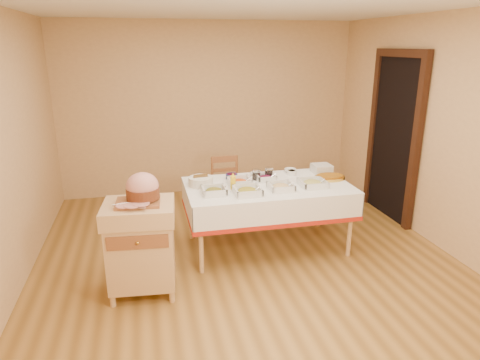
# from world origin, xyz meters

# --- Properties ---
(room_shell) EXTENTS (5.00, 5.00, 5.00)m
(room_shell) POSITION_xyz_m (0.00, 0.00, 1.30)
(room_shell) COLOR olive
(room_shell) RESTS_ON ground
(doorway) EXTENTS (0.09, 1.10, 2.20)m
(doorway) POSITION_xyz_m (2.20, 0.90, 1.11)
(doorway) COLOR black
(doorway) RESTS_ON ground
(dining_table) EXTENTS (1.82, 1.02, 0.76)m
(dining_table) POSITION_xyz_m (0.30, 0.30, 0.60)
(dining_table) COLOR tan
(dining_table) RESTS_ON ground
(butcher_cart) EXTENTS (0.68, 0.58, 0.89)m
(butcher_cart) POSITION_xyz_m (-1.10, -0.35, 0.51)
(butcher_cart) COLOR tan
(butcher_cart) RESTS_ON ground
(dining_chair) EXTENTS (0.39, 0.38, 0.86)m
(dining_chair) POSITION_xyz_m (0.01, 1.17, 0.44)
(dining_chair) COLOR brown
(dining_chair) RESTS_ON ground
(ham_on_board) EXTENTS (0.41, 0.40, 0.27)m
(ham_on_board) POSITION_xyz_m (-1.06, -0.32, 1.01)
(ham_on_board) COLOR brown
(ham_on_board) RESTS_ON butcher_cart
(serving_dish_a) EXTENTS (0.25, 0.24, 0.11)m
(serving_dish_a) POSITION_xyz_m (-0.33, 0.13, 0.79)
(serving_dish_a) COLOR silver
(serving_dish_a) RESTS_ON dining_table
(serving_dish_b) EXTENTS (0.28, 0.28, 0.11)m
(serving_dish_b) POSITION_xyz_m (0.00, 0.04, 0.80)
(serving_dish_b) COLOR silver
(serving_dish_b) RESTS_ON dining_table
(serving_dish_c) EXTENTS (0.25, 0.25, 0.10)m
(serving_dish_c) POSITION_xyz_m (0.39, 0.10, 0.79)
(serving_dish_c) COLOR silver
(serving_dish_c) RESTS_ON dining_table
(serving_dish_d) EXTENTS (0.28, 0.28, 0.10)m
(serving_dish_d) POSITION_xyz_m (0.77, 0.14, 0.79)
(serving_dish_d) COLOR silver
(serving_dish_d) RESTS_ON dining_table
(serving_dish_e) EXTENTS (0.26, 0.25, 0.12)m
(serving_dish_e) POSITION_xyz_m (-0.01, 0.36, 0.80)
(serving_dish_e) COLOR silver
(serving_dish_e) RESTS_ON dining_table
(serving_dish_f) EXTENTS (0.22, 0.21, 0.10)m
(serving_dish_f) POSITION_xyz_m (0.32, 0.46, 0.79)
(serving_dish_f) COLOR silver
(serving_dish_f) RESTS_ON dining_table
(small_bowl_left) EXTENTS (0.11, 0.11, 0.05)m
(small_bowl_left) POSITION_xyz_m (-0.41, 0.68, 0.79)
(small_bowl_left) COLOR silver
(small_bowl_left) RESTS_ON dining_table
(small_bowl_mid) EXTENTS (0.14, 0.14, 0.06)m
(small_bowl_mid) POSITION_xyz_m (-0.05, 0.61, 0.79)
(small_bowl_mid) COLOR navy
(small_bowl_mid) RESTS_ON dining_table
(small_bowl_right) EXTENTS (0.11, 0.11, 0.06)m
(small_bowl_right) POSITION_xyz_m (0.69, 0.60, 0.79)
(small_bowl_right) COLOR silver
(small_bowl_right) RESTS_ON dining_table
(bowl_white_imported) EXTENTS (0.16, 0.16, 0.03)m
(bowl_white_imported) POSITION_xyz_m (0.26, 0.67, 0.78)
(bowl_white_imported) COLOR silver
(bowl_white_imported) RESTS_ON dining_table
(bowl_small_imported) EXTENTS (0.17, 0.17, 0.04)m
(bowl_small_imported) POSITION_xyz_m (0.71, 0.71, 0.78)
(bowl_small_imported) COLOR silver
(bowl_small_imported) RESTS_ON dining_table
(preserve_jar_left) EXTENTS (0.10, 0.10, 0.12)m
(preserve_jar_left) POSITION_xyz_m (0.22, 0.51, 0.82)
(preserve_jar_left) COLOR silver
(preserve_jar_left) RESTS_ON dining_table
(preserve_jar_right) EXTENTS (0.10, 0.10, 0.13)m
(preserve_jar_right) POSITION_xyz_m (0.38, 0.54, 0.82)
(preserve_jar_right) COLOR silver
(preserve_jar_right) RESTS_ON dining_table
(mustard_bottle) EXTENTS (0.06, 0.06, 0.18)m
(mustard_bottle) POSITION_xyz_m (-0.11, 0.24, 0.84)
(mustard_bottle) COLOR yellow
(mustard_bottle) RESTS_ON dining_table
(bread_basket) EXTENTS (0.27, 0.27, 0.12)m
(bread_basket) POSITION_xyz_m (-0.43, 0.44, 0.81)
(bread_basket) COLOR silver
(bread_basket) RESTS_ON dining_table
(plate_stack) EXTENTS (0.22, 0.22, 0.11)m
(plate_stack) POSITION_xyz_m (1.07, 0.59, 0.81)
(plate_stack) COLOR silver
(plate_stack) RESTS_ON dining_table
(brass_platter) EXTENTS (0.37, 0.26, 0.05)m
(brass_platter) POSITION_xyz_m (1.06, 0.34, 0.78)
(brass_platter) COLOR gold
(brass_platter) RESTS_ON dining_table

